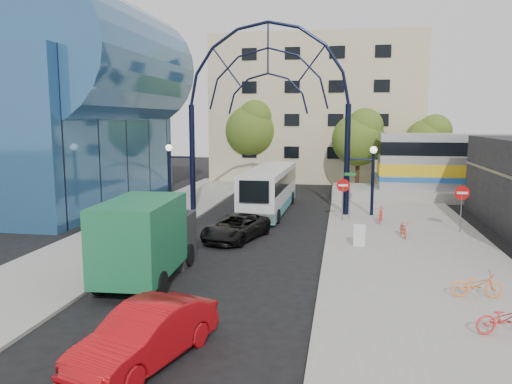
% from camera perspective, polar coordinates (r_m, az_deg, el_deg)
% --- Properties ---
extents(ground, '(120.00, 120.00, 0.00)m').
position_cam_1_polar(ground, '(19.12, -5.10, -10.24)').
color(ground, black).
rests_on(ground, ground).
extents(sidewalk_east, '(8.00, 56.00, 0.12)m').
position_cam_1_polar(sidewalk_east, '(22.55, 17.97, -7.56)').
color(sidewalk_east, gray).
rests_on(sidewalk_east, ground).
extents(plaza_west, '(5.00, 50.00, 0.12)m').
position_cam_1_polar(plaza_west, '(26.74, -15.32, -4.97)').
color(plaza_west, gray).
rests_on(plaza_west, ground).
extents(gateway_arch, '(13.64, 0.44, 12.10)m').
position_cam_1_polar(gateway_arch, '(31.95, 1.37, 12.79)').
color(gateway_arch, black).
rests_on(gateway_arch, ground).
extents(stop_sign, '(0.80, 0.07, 2.50)m').
position_cam_1_polar(stop_sign, '(29.77, 9.91, 0.33)').
color(stop_sign, slate).
rests_on(stop_sign, sidewalk_east).
extents(do_not_enter_sign, '(0.76, 0.07, 2.48)m').
position_cam_1_polar(do_not_enter_sign, '(28.49, 22.47, -0.58)').
color(do_not_enter_sign, slate).
rests_on(do_not_enter_sign, sidewalk_east).
extents(street_name_sign, '(0.70, 0.70, 2.80)m').
position_cam_1_polar(street_name_sign, '(30.35, 10.68, 0.72)').
color(street_name_sign, slate).
rests_on(street_name_sign, sidewalk_east).
extents(sandwich_board, '(0.55, 0.61, 0.99)m').
position_cam_1_polar(sandwich_board, '(24.08, 11.72, -4.64)').
color(sandwich_board, white).
rests_on(sandwich_board, sidewalk_east).
extents(transit_hall, '(16.50, 18.00, 14.50)m').
position_cam_1_polar(transit_hall, '(38.19, -22.02, 8.67)').
color(transit_hall, '#2C5886').
rests_on(transit_hall, ground).
extents(apartment_block, '(20.00, 12.10, 14.00)m').
position_cam_1_polar(apartment_block, '(52.54, 7.01, 9.29)').
color(apartment_block, '#CAB58C').
rests_on(apartment_block, ground).
extents(tree_north_a, '(4.48, 4.48, 7.00)m').
position_cam_1_polar(tree_north_a, '(43.46, 11.79, 6.23)').
color(tree_north_a, '#382314').
rests_on(tree_north_a, ground).
extents(tree_north_b, '(5.12, 5.12, 8.00)m').
position_cam_1_polar(tree_north_b, '(48.21, -0.40, 7.38)').
color(tree_north_b, '#382314').
rests_on(tree_north_b, ground).
extents(tree_north_c, '(4.16, 4.16, 6.50)m').
position_cam_1_polar(tree_north_c, '(46.05, 19.22, 5.64)').
color(tree_north_c, '#382314').
rests_on(tree_north_c, ground).
extents(city_bus, '(2.62, 10.52, 2.87)m').
position_cam_1_polar(city_bus, '(32.97, 1.54, 0.36)').
color(city_bus, silver).
rests_on(city_bus, ground).
extents(green_truck, '(2.70, 6.40, 3.18)m').
position_cam_1_polar(green_truck, '(19.52, -12.23, -5.16)').
color(green_truck, black).
rests_on(green_truck, ground).
extents(black_suv, '(3.27, 5.00, 1.28)m').
position_cam_1_polar(black_suv, '(25.37, -2.32, -4.05)').
color(black_suv, black).
rests_on(black_suv, ground).
extents(red_sedan, '(2.79, 4.73, 1.47)m').
position_cam_1_polar(red_sedan, '(13.25, -12.50, -15.66)').
color(red_sedan, '#AC0A10').
rests_on(red_sedan, ground).
extents(bike_near_a, '(0.65, 1.60, 0.82)m').
position_cam_1_polar(bike_near_a, '(26.63, 16.51, -4.03)').
color(bike_near_a, '#D54C2A').
rests_on(bike_near_a, sidewalk_east).
extents(bike_near_b, '(0.70, 1.62, 0.94)m').
position_cam_1_polar(bike_near_b, '(29.82, 14.06, -2.52)').
color(bike_near_b, red).
rests_on(bike_near_b, sidewalk_east).
extents(bike_far_a, '(1.72, 0.72, 0.88)m').
position_cam_1_polar(bike_far_a, '(18.62, 23.91, -9.64)').
color(bike_far_a, orange).
rests_on(bike_far_a, sidewalk_east).
extents(bike_far_c, '(1.82, 1.05, 0.90)m').
position_cam_1_polar(bike_far_c, '(15.95, 26.60, -12.79)').
color(bike_far_c, red).
rests_on(bike_far_c, sidewalk_east).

